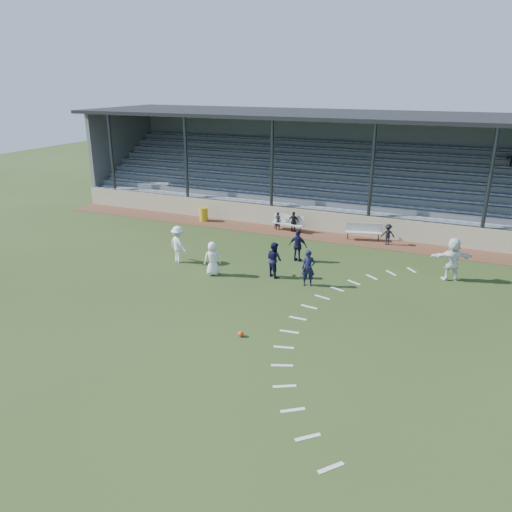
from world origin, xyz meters
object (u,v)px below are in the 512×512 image
(trash_bin, at_px, (204,214))
(player_navy_lead, at_px, (308,268))
(bench_right, at_px, (364,230))
(bench_left, at_px, (288,221))
(player_white_lead, at_px, (213,259))
(football, at_px, (241,334))

(trash_bin, height_order, player_navy_lead, player_navy_lead)
(bench_right, distance_m, player_navy_lead, 7.62)
(bench_left, bearing_deg, player_navy_lead, -56.58)
(bench_right, height_order, trash_bin, bench_right)
(bench_left, height_order, player_white_lead, player_white_lead)
(bench_left, distance_m, player_navy_lead, 8.42)
(bench_left, height_order, bench_right, same)
(football, relative_size, player_white_lead, 0.13)
(player_navy_lead, bearing_deg, trash_bin, 121.40)
(bench_right, bearing_deg, player_navy_lead, -110.43)
(player_white_lead, bearing_deg, football, 91.68)
(bench_right, relative_size, player_white_lead, 1.28)
(football, distance_m, player_navy_lead, 5.48)
(football, bearing_deg, bench_right, 83.36)
(bench_left, relative_size, bench_right, 1.00)
(football, height_order, player_white_lead, player_white_lead)
(bench_left, relative_size, player_white_lead, 1.28)
(bench_right, distance_m, trash_bin, 10.23)
(bench_left, xyz_separation_m, player_white_lead, (-0.71, -8.12, 0.21))
(bench_left, relative_size, trash_bin, 2.39)
(bench_left, bearing_deg, trash_bin, -171.34)
(bench_right, distance_m, player_white_lead, 9.69)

